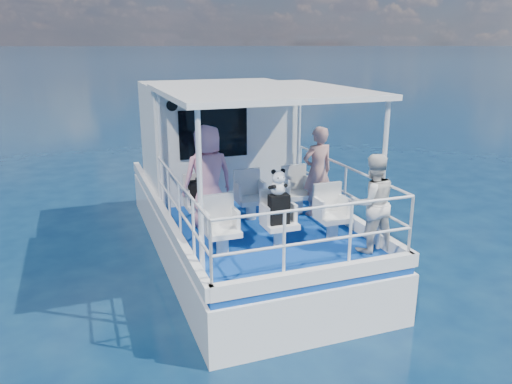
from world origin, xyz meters
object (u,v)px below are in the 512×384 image
at_px(backpack_center, 279,209).
at_px(passenger_stbd_aft, 372,203).
at_px(panda, 278,182).
at_px(passenger_port_fwd, 208,177).

bearing_deg(backpack_center, passenger_stbd_aft, -24.63).
xyz_separation_m(passenger_stbd_aft, panda, (-1.24, 0.57, 0.29)).
distance_m(passenger_port_fwd, backpack_center, 1.48).
distance_m(backpack_center, panda, 0.42).
bearing_deg(passenger_port_fwd, panda, 115.00).
xyz_separation_m(passenger_port_fwd, passenger_stbd_aft, (1.97, -1.82, -0.12)).
bearing_deg(passenger_port_fwd, backpack_center, 115.49).
bearing_deg(panda, passenger_stbd_aft, -24.49).
height_order(passenger_stbd_aft, backpack_center, passenger_stbd_aft).
relative_size(passenger_port_fwd, passenger_stbd_aft, 1.17).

